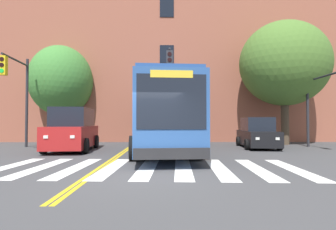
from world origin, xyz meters
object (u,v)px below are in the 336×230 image
city_bus (161,116)px  car_black_far_lane (257,134)px  traffic_light_far_corner (18,85)px  car_red_near_lane (73,130)px  street_tree_curbside_large (284,64)px  traffic_light_overhead (170,83)px  traffic_light_near_corner (323,95)px  street_tree_curbside_small (62,81)px

city_bus → car_black_far_lane: bearing=15.0°
traffic_light_far_corner → car_red_near_lane: bearing=-14.5°
traffic_light_far_corner → street_tree_curbside_large: 17.19m
city_bus → street_tree_curbside_large: size_ratio=1.40×
car_black_far_lane → traffic_light_overhead: bearing=-180.0°
traffic_light_near_corner → traffic_light_far_corner: bearing=178.6°
traffic_light_far_corner → street_tree_curbside_small: 4.58m
car_red_near_lane → street_tree_curbside_small: bearing=117.4°
car_black_far_lane → car_red_near_lane: bearing=-172.3°
car_black_far_lane → traffic_light_far_corner: traffic_light_far_corner is taller
city_bus → traffic_light_overhead: 2.59m
car_red_near_lane → traffic_light_overhead: traffic_light_overhead is taller
traffic_light_far_corner → street_tree_curbside_small: street_tree_curbside_small is taller
car_red_near_lane → street_tree_curbside_large: street_tree_curbside_large is taller
car_black_far_lane → traffic_light_far_corner: (-14.11, -0.52, 2.85)m
street_tree_curbside_large → traffic_light_near_corner: bearing=-77.8°
car_red_near_lane → street_tree_curbside_large: (13.32, 3.71, 4.50)m
street_tree_curbside_large → car_red_near_lane: bearing=-164.5°
city_bus → street_tree_curbside_large: (8.53, 3.81, 3.70)m
city_bus → car_black_far_lane: city_bus is taller
traffic_light_near_corner → street_tree_curbside_small: size_ratio=0.64×
street_tree_curbside_large → street_tree_curbside_small: street_tree_curbside_large is taller
car_black_far_lane → street_tree_curbside_large: 5.94m
car_black_far_lane → traffic_light_near_corner: traffic_light_near_corner is taller
city_bus → traffic_light_near_corner: bearing=3.7°
car_red_near_lane → city_bus: bearing=-1.3°
traffic_light_near_corner → street_tree_curbside_small: 17.53m
traffic_light_overhead → street_tree_curbside_small: 8.98m
car_red_near_lane → street_tree_curbside_large: size_ratio=0.56×
city_bus → street_tree_curbside_small: street_tree_curbside_small is taller
car_black_far_lane → street_tree_curbside_small: street_tree_curbside_small is taller
car_red_near_lane → traffic_light_far_corner: (-3.54, 0.92, 2.60)m
traffic_light_far_corner → street_tree_curbside_small: size_ratio=0.76×
traffic_light_far_corner → traffic_light_overhead: (8.84, 0.52, 0.22)m
traffic_light_far_corner → car_black_far_lane: bearing=2.1°
car_red_near_lane → traffic_light_overhead: bearing=15.1°
car_black_far_lane → traffic_light_overhead: size_ratio=0.76×
city_bus → traffic_light_near_corner: (9.22, 0.59, 1.20)m
city_bus → car_black_far_lane: 6.07m
traffic_light_far_corner → street_tree_curbside_large: size_ratio=0.65×
car_black_far_lane → traffic_light_overhead: (-5.27, -0.00, 3.07)m
traffic_light_near_corner → traffic_light_overhead: bearing=173.8°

